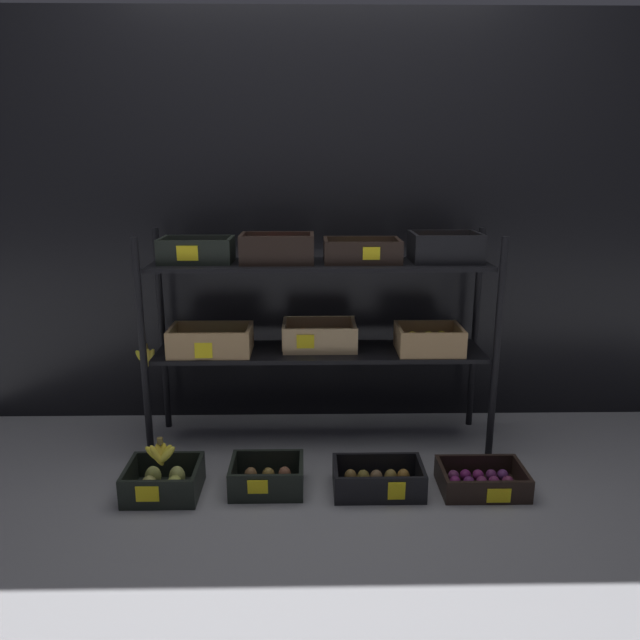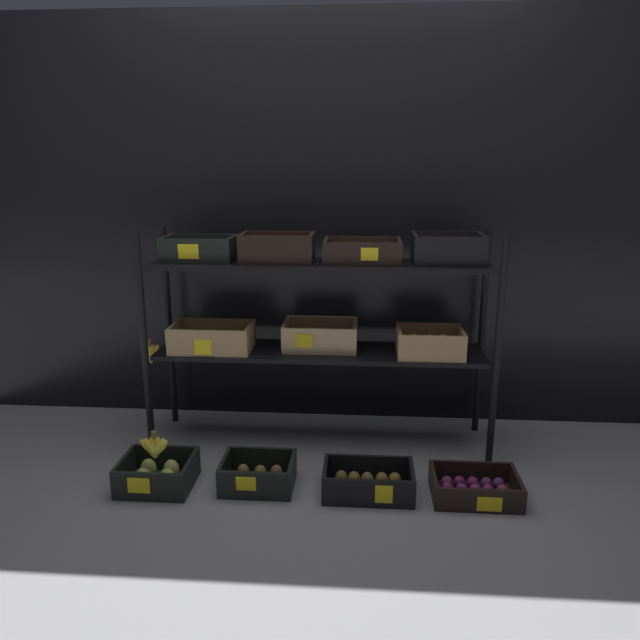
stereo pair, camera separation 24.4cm
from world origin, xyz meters
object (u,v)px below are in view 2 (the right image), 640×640
Objects in this scene: crate_ground_pear at (158,475)px; banana_bunch_loose at (155,447)px; display_rack at (319,303)px; crate_ground_center_kiwi at (368,484)px; crate_ground_kiwi at (258,476)px; crate_ground_plum at (475,489)px.

banana_bunch_loose reaches higher than crate_ground_pear.
crate_ground_pear is (-0.66, -0.48, -0.65)m from display_rack.
crate_ground_pear is at bearing -179.72° from crate_ground_center_kiwi.
crate_ground_pear is 0.13m from banana_bunch_loose.
banana_bunch_loose is (-0.90, -0.01, 0.14)m from crate_ground_center_kiwi.
crate_ground_plum is (0.91, -0.02, -0.01)m from crate_ground_kiwi.
crate_ground_plum is at bearing -1.30° from crate_ground_kiwi.
crate_ground_kiwi is at bearing 4.17° from banana_bunch_loose.
display_rack is 0.83m from crate_ground_kiwi.
crate_ground_kiwi is 0.82× the size of crate_ground_center_kiwi.
display_rack is at bearing 116.78° from crate_ground_center_kiwi.
banana_bunch_loose reaches higher than crate_ground_kiwi.
crate_ground_pear is at bearing -176.06° from crate_ground_kiwi.
display_rack is 11.92× the size of banana_bunch_loose.
display_rack is 0.85m from crate_ground_center_kiwi.
crate_ground_center_kiwi is at bearing -63.22° from display_rack.
crate_ground_plum is 1.35m from banana_bunch_loose.
crate_ground_kiwi is at bearing 176.93° from crate_ground_center_kiwi.
display_rack reaches higher than crate_ground_pear.
crate_ground_plum is (0.68, -0.47, -0.67)m from display_rack.
display_rack is at bearing 36.40° from banana_bunch_loose.
crate_ground_pear is 0.81× the size of crate_ground_center_kiwi.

